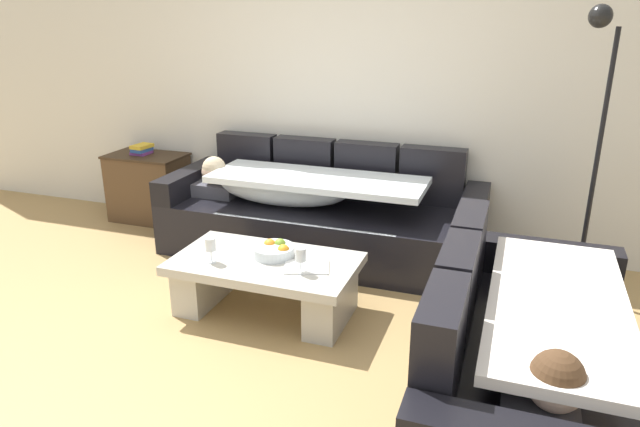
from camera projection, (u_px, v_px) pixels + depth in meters
ground_plane at (226, 356)px, 3.37m from camera, size 14.00×14.00×0.00m
back_wall at (341, 81)px, 4.83m from camera, size 9.00×0.10×2.70m
couch_along_wall at (316, 215)px, 4.72m from camera, size 2.57×0.92×0.88m
couch_near_window at (528, 364)px, 2.72m from camera, size 0.92×1.90×0.88m
coffee_table at (265, 279)px, 3.80m from camera, size 1.20×0.68×0.38m
fruit_bowl at (274, 250)px, 3.80m from camera, size 0.28×0.28×0.10m
wine_glass_near_left at (210, 245)px, 3.68m from camera, size 0.07×0.07×0.17m
wine_glass_near_right at (301, 256)px, 3.52m from camera, size 0.07×0.07×0.17m
open_magazine at (307, 267)px, 3.63m from camera, size 0.33×0.29×0.01m
side_cabinet at (149, 187)px, 5.48m from camera, size 0.72×0.44×0.64m
book_stack_on_cabinet at (142, 149)px, 5.38m from camera, size 0.17×0.21×0.09m
floor_lamp at (592, 141)px, 3.72m from camera, size 0.33×0.31×1.95m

